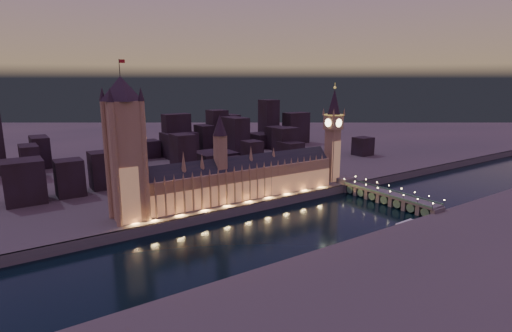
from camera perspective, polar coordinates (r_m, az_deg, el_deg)
ground_plane at (r=330.58m, az=4.65°, el=-8.27°), size 2000.00×2000.00×0.00m
north_bank at (r=793.44m, az=-19.42°, el=3.56°), size 2000.00×960.00×8.00m
embankment_wall at (r=360.31m, az=0.58°, el=-5.78°), size 2000.00×2.50×8.00m
palace_of_westminster at (r=366.14m, az=-2.40°, el=-1.85°), size 202.00×25.00×78.00m
victoria_tower at (r=318.05m, az=-18.23°, el=3.14°), size 31.68×31.68×122.24m
elizabeth_tower at (r=430.66m, az=10.98°, el=5.45°), size 18.00×18.00×104.20m
westminster_bridge at (r=403.84m, az=17.72°, el=-4.08°), size 17.41×113.00×15.90m
river_boat at (r=343.78m, az=20.61°, el=-7.95°), size 39.07×10.76×4.50m
city_backdrop at (r=545.91m, az=-9.00°, el=3.28°), size 470.82×215.63×85.05m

